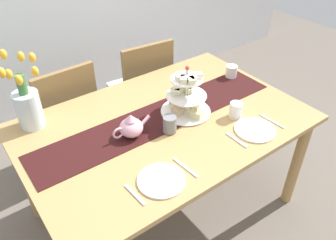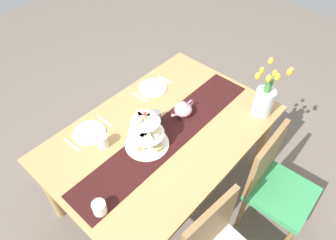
{
  "view_description": "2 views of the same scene",
  "coord_description": "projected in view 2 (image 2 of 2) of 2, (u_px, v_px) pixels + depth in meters",
  "views": [
    {
      "loc": [
        -0.92,
        -1.28,
        1.93
      ],
      "look_at": [
        -0.01,
        -0.05,
        0.8
      ],
      "focal_mm": 36.2,
      "sensor_mm": 36.0,
      "label": 1
    },
    {
      "loc": [
        1.04,
        0.98,
        2.38
      ],
      "look_at": [
        -0.04,
        0.01,
        0.85
      ],
      "focal_mm": 32.85,
      "sensor_mm": 36.0,
      "label": 2
    }
  ],
  "objects": [
    {
      "name": "tiered_cake_stand",
      "position": [
        146.0,
        134.0,
        2.01
      ],
      "size": [
        0.3,
        0.3,
        0.3
      ],
      "color": "beige",
      "rests_on": "table_runner"
    },
    {
      "name": "chair_left",
      "position": [
        275.0,
        183.0,
        2.17
      ],
      "size": [
        0.43,
        0.43,
        0.91
      ],
      "color": "olive",
      "rests_on": "ground_plane"
    },
    {
      "name": "knife_right",
      "position": [
        72.0,
        145.0,
        2.08
      ],
      "size": [
        0.02,
        0.17,
        0.01
      ],
      "primitive_type": "cube",
      "rotation": [
        0.0,
        0.0,
        0.05
      ],
      "color": "silver",
      "rests_on": "dining_table"
    },
    {
      "name": "dinner_plate_right",
      "position": [
        89.0,
        133.0,
        2.15
      ],
      "size": [
        0.23,
        0.23,
        0.01
      ],
      "primitive_type": "cylinder",
      "color": "white",
      "rests_on": "dining_table"
    },
    {
      "name": "ground_plane",
      "position": [
        164.0,
        188.0,
        2.71
      ],
      "size": [
        8.0,
        8.0,
        0.0
      ],
      "primitive_type": "plane",
      "color": "#6B6056"
    },
    {
      "name": "table_runner",
      "position": [
        167.0,
        134.0,
        2.14
      ],
      "size": [
        1.56,
        0.29,
        0.0
      ],
      "primitive_type": "cube",
      "color": "black",
      "rests_on": "dining_table"
    },
    {
      "name": "mug_white_text",
      "position": [
        103.0,
        141.0,
        2.04
      ],
      "size": [
        0.08,
        0.08,
        0.09
      ],
      "primitive_type": "cylinder",
      "color": "white",
      "rests_on": "dining_table"
    },
    {
      "name": "dinner_plate_left",
      "position": [
        153.0,
        88.0,
        2.48
      ],
      "size": [
        0.23,
        0.23,
        0.01
      ],
      "primitive_type": "cylinder",
      "color": "white",
      "rests_on": "dining_table"
    },
    {
      "name": "mug_grey",
      "position": [
        156.0,
        117.0,
        2.19
      ],
      "size": [
        0.08,
        0.08,
        0.09
      ],
      "primitive_type": "cylinder",
      "color": "slate",
      "rests_on": "table_runner"
    },
    {
      "name": "fork_left",
      "position": [
        165.0,
        80.0,
        2.55
      ],
      "size": [
        0.03,
        0.15,
        0.01
      ],
      "primitive_type": "cube",
      "rotation": [
        0.0,
        0.0,
        0.06
      ],
      "color": "silver",
      "rests_on": "dining_table"
    },
    {
      "name": "cream_jug",
      "position": [
        99.0,
        208.0,
        1.72
      ],
      "size": [
        0.08,
        0.08,
        0.08
      ],
      "primitive_type": "cylinder",
      "color": "white",
      "rests_on": "dining_table"
    },
    {
      "name": "knife_left",
      "position": [
        140.0,
        97.0,
        2.4
      ],
      "size": [
        0.03,
        0.17,
        0.01
      ],
      "primitive_type": "cube",
      "rotation": [
        0.0,
        0.0,
        0.09
      ],
      "color": "silver",
      "rests_on": "dining_table"
    },
    {
      "name": "dining_table",
      "position": [
        163.0,
        140.0,
        2.23
      ],
      "size": [
        1.63,
        1.08,
        0.76
      ],
      "color": "tan",
      "rests_on": "ground_plane"
    },
    {
      "name": "teapot",
      "position": [
        183.0,
        109.0,
        2.23
      ],
      "size": [
        0.24,
        0.13,
        0.14
      ],
      "color": "#E5A8BC",
      "rests_on": "table_runner"
    },
    {
      "name": "tulip_vase",
      "position": [
        265.0,
        98.0,
        2.19
      ],
      "size": [
        0.21,
        0.21,
        0.44
      ],
      "color": "silver",
      "rests_on": "dining_table"
    },
    {
      "name": "fork_right",
      "position": [
        105.0,
        122.0,
        2.22
      ],
      "size": [
        0.02,
        0.15,
        0.01
      ],
      "primitive_type": "cube",
      "rotation": [
        0.0,
        0.0,
        0.01
      ],
      "color": "silver",
      "rests_on": "dining_table"
    }
  ]
}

